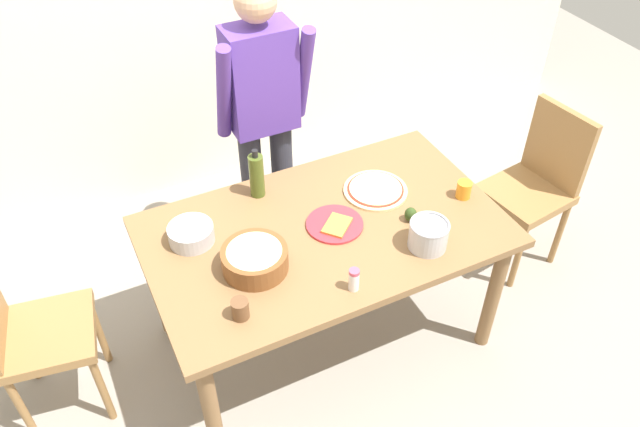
# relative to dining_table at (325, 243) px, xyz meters

# --- Properties ---
(ground) EXTENTS (8.00, 8.00, 0.00)m
(ground) POSITION_rel_dining_table_xyz_m (0.00, 0.00, -0.67)
(ground) COLOR gray
(dining_table) EXTENTS (1.60, 0.96, 0.76)m
(dining_table) POSITION_rel_dining_table_xyz_m (0.00, 0.00, 0.00)
(dining_table) COLOR brown
(dining_table) RESTS_ON ground
(person_cook) EXTENTS (0.49, 0.25, 1.62)m
(person_cook) POSITION_rel_dining_table_xyz_m (0.02, 0.76, 0.27)
(person_cook) COLOR #2D2D38
(person_cook) RESTS_ON ground
(chair_wooden_left) EXTENTS (0.46, 0.46, 0.95)m
(chair_wooden_left) POSITION_rel_dining_table_xyz_m (-1.32, 0.21, -0.13)
(chair_wooden_left) COLOR olive
(chair_wooden_left) RESTS_ON ground
(chair_wooden_right) EXTENTS (0.45, 0.45, 0.95)m
(chair_wooden_right) POSITION_rel_dining_table_xyz_m (1.32, 0.05, -0.13)
(chair_wooden_right) COLOR olive
(chair_wooden_right) RESTS_ON ground
(pizza_raw_on_board) EXTENTS (0.31, 0.31, 0.02)m
(pizza_raw_on_board) POSITION_rel_dining_table_xyz_m (0.34, 0.13, 0.10)
(pizza_raw_on_board) COLOR beige
(pizza_raw_on_board) RESTS_ON dining_table
(plate_with_slice) EXTENTS (0.26, 0.26, 0.02)m
(plate_with_slice) POSITION_rel_dining_table_xyz_m (0.05, -0.01, 0.10)
(plate_with_slice) COLOR red
(plate_with_slice) RESTS_ON dining_table
(popcorn_bowl) EXTENTS (0.28, 0.28, 0.11)m
(popcorn_bowl) POSITION_rel_dining_table_xyz_m (-0.37, -0.09, 0.15)
(popcorn_bowl) COLOR brown
(popcorn_bowl) RESTS_ON dining_table
(mixing_bowl_steel) EXTENTS (0.20, 0.20, 0.08)m
(mixing_bowl_steel) POSITION_rel_dining_table_xyz_m (-0.56, 0.19, 0.13)
(mixing_bowl_steel) COLOR #B7B7BC
(mixing_bowl_steel) RESTS_ON dining_table
(olive_oil_bottle) EXTENTS (0.07, 0.07, 0.26)m
(olive_oil_bottle) POSITION_rel_dining_table_xyz_m (-0.18, 0.36, 0.20)
(olive_oil_bottle) COLOR #47561E
(olive_oil_bottle) RESTS_ON dining_table
(steel_pot) EXTENTS (0.17, 0.17, 0.13)m
(steel_pot) POSITION_rel_dining_table_xyz_m (0.35, -0.29, 0.16)
(steel_pot) COLOR #B7B7BC
(steel_pot) RESTS_ON dining_table
(cup_orange) EXTENTS (0.07, 0.07, 0.08)m
(cup_orange) POSITION_rel_dining_table_xyz_m (0.69, -0.09, 0.13)
(cup_orange) COLOR orange
(cup_orange) RESTS_ON dining_table
(cup_small_brown) EXTENTS (0.07, 0.07, 0.08)m
(cup_small_brown) POSITION_rel_dining_table_xyz_m (-0.52, -0.31, 0.13)
(cup_small_brown) COLOR brown
(cup_small_brown) RESTS_ON dining_table
(salt_shaker) EXTENTS (0.04, 0.04, 0.11)m
(salt_shaker) POSITION_rel_dining_table_xyz_m (-0.06, -0.37, 0.14)
(salt_shaker) COLOR white
(salt_shaker) RESTS_ON dining_table
(avocado) EXTENTS (0.06, 0.06, 0.07)m
(avocado) POSITION_rel_dining_table_xyz_m (0.37, -0.12, 0.13)
(avocado) COLOR #2D4219
(avocado) RESTS_ON dining_table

